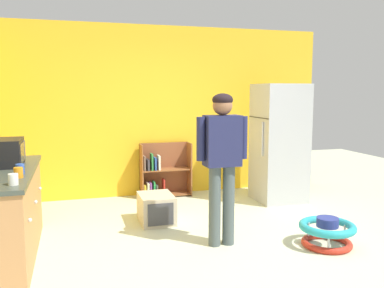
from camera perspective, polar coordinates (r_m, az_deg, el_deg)
ground_plane at (r=4.75m, az=3.32°, el=-13.28°), size 12.00×12.00×0.00m
back_wall at (r=6.70m, az=-3.29°, el=4.56°), size 5.20×0.06×2.70m
kitchen_counter at (r=4.56m, az=-24.75°, el=-8.89°), size 0.65×1.87×0.90m
refrigerator at (r=6.40m, az=11.98°, el=0.15°), size 0.73×0.68×1.78m
bookshelf at (r=6.60m, az=-4.21°, el=-4.07°), size 0.80×0.28×0.85m
standing_person at (r=4.40m, az=4.19°, el=-1.46°), size 0.57×0.22×1.65m
baby_walker at (r=4.78m, az=18.20°, el=-11.52°), size 0.60×0.60×0.32m
pet_carrier at (r=5.35m, az=-4.97°, el=-8.89°), size 0.42×0.55×0.36m
microwave at (r=4.69m, az=-24.59°, el=-1.08°), size 0.37×0.48×0.28m
banana_bunch at (r=5.11m, az=-22.77°, el=-1.62°), size 0.15×0.16×0.04m
blue_cup at (r=4.18m, az=-22.70°, el=-3.21°), size 0.08×0.08×0.09m
white_cup at (r=3.72m, az=-23.51°, el=-4.51°), size 0.08×0.08×0.09m
orange_cup at (r=4.00m, az=-22.89°, el=-3.68°), size 0.08×0.08×0.09m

